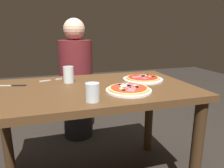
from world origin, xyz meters
The scene contains 8 objects.
dining_table centered at (0.00, 0.00, 0.61)m, with size 1.28×0.75×0.73m.
pizza_foreground centered at (0.19, -0.16, 0.74)m, with size 0.26×0.26×0.05m.
pizza_across_left centered at (0.39, 0.07, 0.74)m, with size 0.28×0.28×0.03m.
water_glass_near centered at (-0.04, -0.27, 0.77)m, with size 0.07×0.07×0.09m.
water_glass_far centered at (-0.12, 0.16, 0.77)m, with size 0.07×0.07×0.11m.
fork centered at (-0.25, 0.25, 0.73)m, with size 0.16×0.06×0.00m.
knife centered at (-0.47, 0.17, 0.73)m, with size 0.19×0.06×0.01m.
diner_person centered at (0.01, 0.77, 0.56)m, with size 0.32×0.32×1.18m.
Camera 1 is at (-0.24, -1.22, 1.06)m, focal length 33.08 mm.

